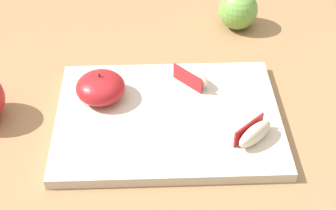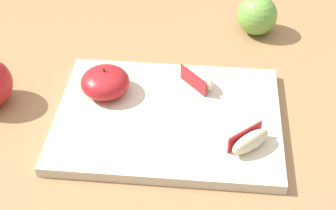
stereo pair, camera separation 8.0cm
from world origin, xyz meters
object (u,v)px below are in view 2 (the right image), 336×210
cutting_board (168,118)px  whole_apple_granny_green (257,15)px  apple_wedge_left (250,141)px  apple_wedge_middle (198,78)px  apple_half_skin_up (105,82)px

cutting_board → whole_apple_granny_green: 0.32m
cutting_board → apple_wedge_left: (0.13, -0.07, 0.02)m
cutting_board → apple_wedge_middle: 0.10m
apple_wedge_left → apple_wedge_middle: bearing=119.9°
cutting_board → apple_half_skin_up: bearing=157.6°
cutting_board → apple_half_skin_up: (-0.11, 0.05, 0.03)m
cutting_board → apple_wedge_middle: (0.04, 0.08, 0.02)m
apple_wedge_middle → apple_wedge_left: same height
apple_half_skin_up → whole_apple_granny_green: 0.36m
apple_wedge_middle → apple_wedge_left: bearing=-60.1°
cutting_board → apple_wedge_left: size_ratio=5.37×
apple_wedge_left → whole_apple_granny_green: (0.02, 0.35, 0.01)m
apple_half_skin_up → apple_wedge_left: (0.24, -0.11, -0.01)m
apple_wedge_middle → apple_wedge_left: 0.17m
cutting_board → whole_apple_granny_green: (0.15, 0.28, 0.03)m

